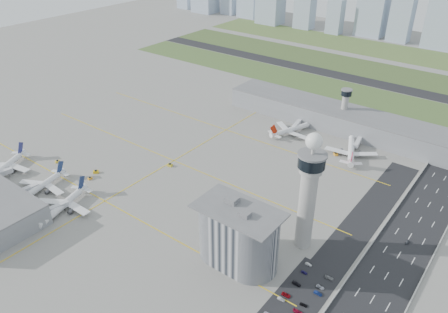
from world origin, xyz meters
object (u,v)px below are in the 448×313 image
Objects in this scene: tug_1 at (90,178)px; car_lot_1 at (281,299)px; secondary_tower at (345,105)px; car_lot_11 at (329,278)px; control_tower at (309,188)px; car_hw_1 at (407,242)px; jet_bridge_near_2 at (45,215)px; car_lot_7 at (298,312)px; car_lot_5 at (308,264)px; airplane_far_a at (292,126)px; tug_5 at (336,154)px; tug_0 at (57,161)px; car_lot_4 at (304,272)px; jet_bridge_near_1 at (16,196)px; tug_3 at (170,165)px; car_lot_8 at (304,305)px; jet_bridge_far_0 at (300,122)px; jet_bridge_far_1 at (360,140)px; airplane_near_b at (40,183)px; tug_2 at (96,172)px; car_lot_10 at (320,287)px; airplane_near_a at (4,163)px; tug_4 at (279,135)px; airplane_far_b at (352,147)px; car_lot_9 at (318,293)px; admin_building at (238,236)px; car_lot_3 at (297,284)px; airplane_near_c at (62,202)px; car_lot_2 at (286,295)px.

tug_1 reaches higher than car_lot_1.
car_lot_11 is (64.11, -156.23, -18.19)m from secondary_tower.
car_hw_1 is (43.37, 33.65, -34.47)m from control_tower.
jet_bridge_near_2 is 3.19× the size of car_lot_7.
car_lot_1 reaches higher than car_lot_5.
tug_5 is (41.84, -11.18, -4.74)m from airplane_far_a.
tug_0 is 194.31m from car_lot_7.
tug_0 is 0.91× the size of car_lot_4.
tug_3 is (45.98, 84.15, -1.85)m from jet_bridge_near_1.
jet_bridge_near_2 is 63.71m from tug_0.
control_tower reaches higher than car_lot_8.
jet_bridge_far_1 is (50.00, 0.00, 0.00)m from jet_bridge_far_0.
tug_2 is at bearing 151.08° from airplane_near_b.
secondary_tower reaches higher than jet_bridge_near_1.
car_lot_10 is at bearing -130.72° from car_lot_5.
airplane_near_b is at bearing 173.58° from airplane_far_a.
tug_4 is at bearing 118.30° from airplane_near_a.
jet_bridge_near_1 is (-136.76, -173.29, -3.18)m from airplane_far_b.
car_lot_5 is 0.86× the size of car_lot_9.
airplane_far_b reaches higher than tug_0.
jet_bridge_far_1 reaches higher than car_hw_1.
car_lot_10 is at bearing -62.19° from jet_bridge_near_2.
car_lot_3 is at bearing 5.72° from admin_building.
airplane_far_a reaches higher than car_lot_5.
tug_0 is 77.98m from tug_3.
car_lot_3 is (202.87, 28.73, -5.21)m from airplane_near_a.
secondary_tower is 46.37m from airplane_far_b.
airplane_near_c is at bearing -164.71° from admin_building.
car_lot_3 is at bearing -162.81° from tug_0.
tug_3 is at bearing 152.54° from airplane_near_c.
car_lot_8 is (20.10, -35.81, -34.45)m from control_tower.
car_lot_11 is (160.72, 13.79, -0.18)m from tug_1.
car_lot_2 is at bearing -121.04° from tug_5.
control_tower is 148.97m from secondary_tower.
car_hw_1 reaches higher than car_lot_4.
car_lot_8 is at bearing 82.76° from airplane_near_c.
car_lot_1 is (134.32, 19.24, -5.32)m from airplane_near_c.
tug_1 reaches higher than car_lot_4.
airplane_far_b is 134.58m from car_lot_3.
car_lot_1 is (135.60, 29.90, -2.27)m from jet_bridge_near_2.
jet_bridge_near_2 is 174.94m from tug_4.
control_tower is at bearing 81.82° from airplane_near_a.
car_lot_7 is (8.90, -5.12, 0.05)m from car_lot_2.
admin_building is 47.31m from car_lot_11.
car_lot_9 is (213.38, 29.47, -5.19)m from airplane_near_a.
secondary_tower is 0.77× the size of airplane_near_a.
admin_building is at bearing 111.31° from car_lot_4.
control_tower is at bearing 50.61° from tug_2.
car_lot_8 is 0.89× the size of car_lot_9.
tug_5 is at bearing 21.59° from car_lot_9.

